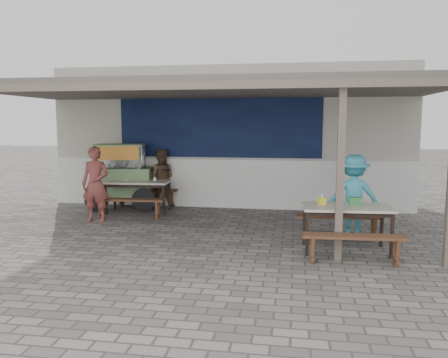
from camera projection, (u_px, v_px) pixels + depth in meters
name	position (u px, v px, depth m)	size (l,w,h in m)	color
ground	(201.00, 238.00, 7.98)	(60.00, 60.00, 0.00)	slate
back_wall	(230.00, 138.00, 11.27)	(9.00, 1.28, 3.50)	beige
warung_roof	(211.00, 91.00, 8.52)	(9.00, 4.21, 2.81)	#57504B
table_left	(138.00, 184.00, 10.17)	(1.52, 0.84, 0.75)	beige
bench_left_street	(129.00, 204.00, 9.51)	(1.58, 0.39, 0.45)	brown
bench_left_wall	(146.00, 193.00, 10.92)	(1.58, 0.39, 0.45)	brown
table_right	(347.00, 211.00, 7.09)	(1.45, 0.83, 0.75)	beige
bench_right_street	(354.00, 242.00, 6.43)	(1.52, 0.36, 0.45)	brown
bench_right_wall	(339.00, 221.00, 7.83)	(1.52, 0.36, 0.45)	brown
vendor_cart	(122.00, 174.00, 10.60)	(1.91, 1.02, 1.59)	#7A9765
patron_street_side	(95.00, 184.00, 9.26)	(0.59, 0.38, 1.61)	brown
patron_wall_side	(161.00, 178.00, 10.84)	(0.71, 0.55, 1.45)	brown
patron_right_table	(353.00, 196.00, 7.99)	(0.98, 0.57, 1.52)	#3EA2BA
tissue_box	(322.00, 201.00, 7.25)	(0.11, 0.11, 0.11)	yellow
donation_box	(356.00, 201.00, 7.12)	(0.20, 0.13, 0.13)	#377D3D
condiment_jar	(155.00, 179.00, 10.27)	(0.07, 0.07, 0.08)	silver
condiment_bowl	(126.00, 179.00, 10.33)	(0.17, 0.17, 0.04)	white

